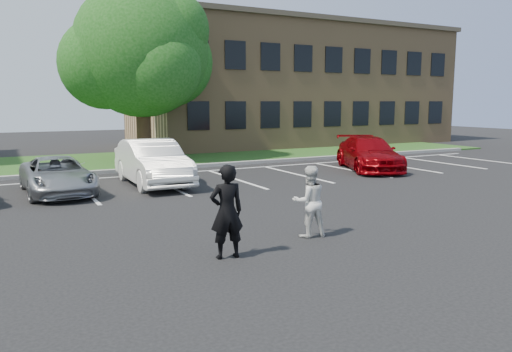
{
  "coord_description": "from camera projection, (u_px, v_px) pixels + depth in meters",
  "views": [
    {
      "loc": [
        -5.42,
        -9.26,
        2.99
      ],
      "look_at": [
        0.0,
        1.0,
        1.25
      ],
      "focal_mm": 35.0,
      "sensor_mm": 36.0,
      "label": 1
    }
  ],
  "objects": [
    {
      "name": "ground_plane",
      "position": [
        277.0,
        238.0,
        11.04
      ],
      "size": [
        90.0,
        90.0,
        0.0
      ],
      "primitive_type": "plane",
      "color": "black",
      "rests_on": "ground"
    },
    {
      "name": "curb",
      "position": [
        137.0,
        170.0,
        21.53
      ],
      "size": [
        40.0,
        0.3,
        0.15
      ],
      "primitive_type": "cube",
      "color": "gray",
      "rests_on": "ground"
    },
    {
      "name": "grass_strip",
      "position": [
        117.0,
        161.0,
        25.03
      ],
      "size": [
        44.0,
        8.0,
        0.08
      ],
      "primitive_type": "cube",
      "color": "#1E4C14",
      "rests_on": "ground"
    },
    {
      "name": "stall_lines",
      "position": [
        193.0,
        178.0,
        19.52
      ],
      "size": [
        34.0,
        5.36,
        0.01
      ],
      "color": "white",
      "rests_on": "ground"
    },
    {
      "name": "office_building",
      "position": [
        292.0,
        85.0,
        36.13
      ],
      "size": [
        22.4,
        10.4,
        8.3
      ],
      "color": "#9D7B53",
      "rests_on": "ground"
    },
    {
      "name": "tree",
      "position": [
        142.0,
        53.0,
        24.59
      ],
      "size": [
        7.8,
        7.2,
        8.8
      ],
      "color": "black",
      "rests_on": "ground"
    },
    {
      "name": "man_black_suit",
      "position": [
        227.0,
        212.0,
        9.49
      ],
      "size": [
        0.7,
        0.49,
        1.82
      ],
      "primitive_type": "imported",
      "rotation": [
        0.0,
        0.0,
        3.06
      ],
      "color": "black",
      "rests_on": "ground"
    },
    {
      "name": "man_white_shirt",
      "position": [
        309.0,
        201.0,
        11.03
      ],
      "size": [
        0.87,
        0.73,
        1.59
      ],
      "primitive_type": "imported",
      "rotation": [
        0.0,
        0.0,
        2.97
      ],
      "color": "silver",
      "rests_on": "ground"
    },
    {
      "name": "car_silver_minivan",
      "position": [
        57.0,
        176.0,
        16.2
      ],
      "size": [
        2.14,
        4.41,
        1.21
      ],
      "primitive_type": "imported",
      "rotation": [
        0.0,
        0.0,
        0.03
      ],
      "color": "#9C9EA3",
      "rests_on": "ground"
    },
    {
      "name": "car_white_sedan",
      "position": [
        153.0,
        162.0,
        17.95
      ],
      "size": [
        1.77,
        4.95,
        1.63
      ],
      "primitive_type": "imported",
      "rotation": [
        0.0,
        0.0,
        -0.01
      ],
      "color": "white",
      "rests_on": "ground"
    },
    {
      "name": "car_red_compact",
      "position": [
        369.0,
        154.0,
        21.93
      ],
      "size": [
        3.81,
        5.35,
        1.44
      ],
      "primitive_type": "imported",
      "rotation": [
        0.0,
        0.0,
        -0.4
      ],
      "color": "#7D0107",
      "rests_on": "ground"
    }
  ]
}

